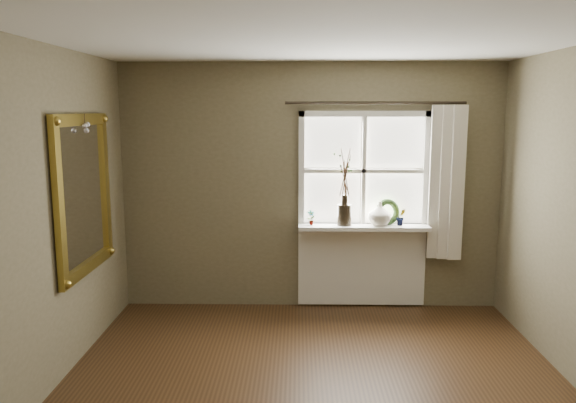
% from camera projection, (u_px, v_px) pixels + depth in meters
% --- Properties ---
extents(ceiling, '(4.50, 4.50, 0.00)m').
position_uv_depth(ceiling, '(320.00, 31.00, 3.50)').
color(ceiling, silver).
rests_on(ceiling, ground).
extents(wall_back, '(4.00, 0.10, 2.60)m').
position_uv_depth(wall_back, '(311.00, 187.00, 5.98)').
color(wall_back, brown).
rests_on(wall_back, ground).
extents(wall_left, '(0.10, 4.50, 2.60)m').
position_uv_depth(wall_left, '(12.00, 233.00, 3.75)').
color(wall_left, brown).
rests_on(wall_left, ground).
extents(window_frame, '(1.36, 0.06, 1.24)m').
position_uv_depth(window_frame, '(363.00, 171.00, 5.87)').
color(window_frame, silver).
rests_on(window_frame, wall_back).
extents(window_sill, '(1.36, 0.26, 0.04)m').
position_uv_depth(window_sill, '(363.00, 227.00, 5.86)').
color(window_sill, silver).
rests_on(window_sill, wall_back).
extents(window_apron, '(1.36, 0.04, 0.88)m').
position_uv_depth(window_apron, '(361.00, 265.00, 6.04)').
color(window_apron, silver).
rests_on(window_apron, ground).
extents(dark_jug, '(0.19, 0.19, 0.22)m').
position_uv_depth(dark_jug, '(344.00, 215.00, 5.84)').
color(dark_jug, black).
rests_on(dark_jug, window_sill).
extents(cream_vase, '(0.26, 0.26, 0.25)m').
position_uv_depth(cream_vase, '(380.00, 214.00, 5.83)').
color(cream_vase, silver).
rests_on(cream_vase, window_sill).
extents(wreath, '(0.30, 0.22, 0.29)m').
position_uv_depth(wreath, '(387.00, 215.00, 5.87)').
color(wreath, '#273F1C').
rests_on(wreath, window_sill).
extents(potted_plant_left, '(0.10, 0.09, 0.16)m').
position_uv_depth(potted_plant_left, '(311.00, 218.00, 5.85)').
color(potted_plant_left, '#273F1C').
rests_on(potted_plant_left, window_sill).
extents(potted_plant_right, '(0.11, 0.10, 0.18)m').
position_uv_depth(potted_plant_right, '(401.00, 217.00, 5.83)').
color(potted_plant_right, '#273F1C').
rests_on(potted_plant_right, window_sill).
extents(curtain, '(0.36, 0.12, 1.59)m').
position_uv_depth(curtain, '(446.00, 183.00, 5.78)').
color(curtain, beige).
rests_on(curtain, wall_back).
extents(curtain_rod, '(1.84, 0.03, 0.03)m').
position_uv_depth(curtain_rod, '(375.00, 103.00, 5.70)').
color(curtain_rod, black).
rests_on(curtain_rod, wall_back).
extents(gilt_mirror, '(0.10, 1.14, 1.36)m').
position_uv_depth(gilt_mirror, '(84.00, 194.00, 4.78)').
color(gilt_mirror, white).
rests_on(gilt_mirror, wall_left).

